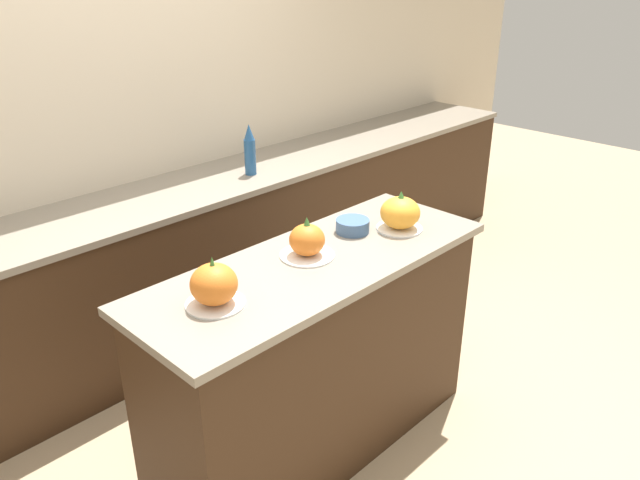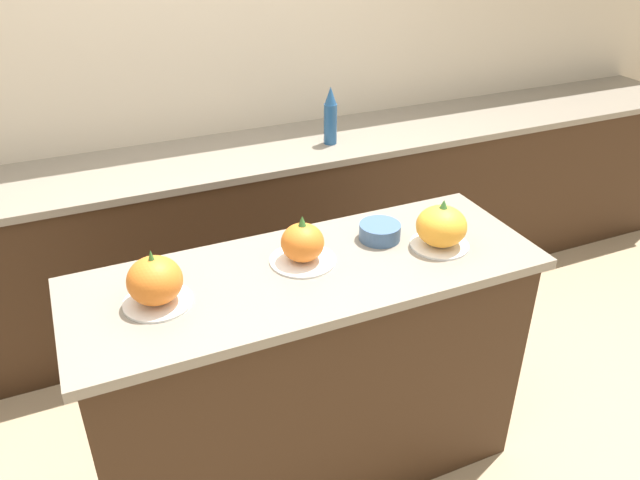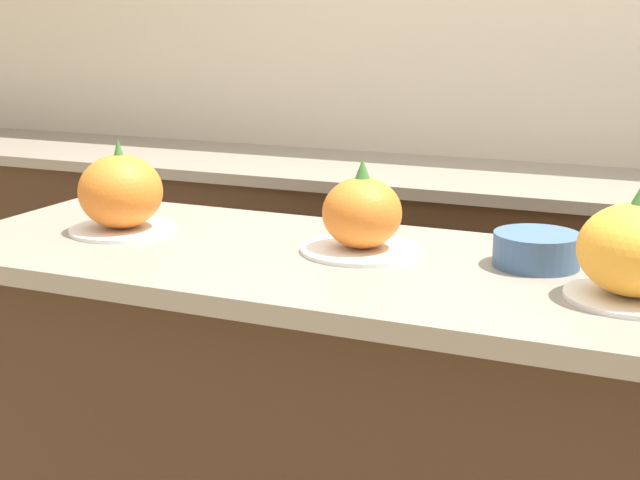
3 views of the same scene
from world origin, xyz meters
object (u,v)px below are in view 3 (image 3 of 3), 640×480
Objects in this scene: pumpkin_cake_left at (121,194)px; mixing_bowl at (536,250)px; pumpkin_cake_center at (360,217)px; pumpkin_cake_right at (636,253)px.

mixing_bowl is at bearing 5.34° from pumpkin_cake_left.
mixing_bowl is at bearing 5.45° from pumpkin_cake_center.
pumpkin_cake_right is (0.49, -0.10, 0.01)m from pumpkin_cake_center.
pumpkin_cake_left is 0.82m from mixing_bowl.
pumpkin_cake_left reaches higher than mixing_bowl.
pumpkin_cake_center is at bearing 5.27° from pumpkin_cake_left.
pumpkin_cake_center is 1.52× the size of mixing_bowl.
pumpkin_cake_center reaches higher than mixing_bowl.
pumpkin_cake_center is (0.50, 0.05, -0.01)m from pumpkin_cake_left.
pumpkin_cake_right is at bearing -11.51° from pumpkin_cake_center.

